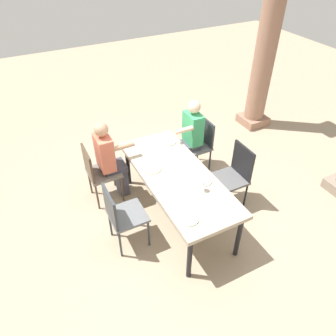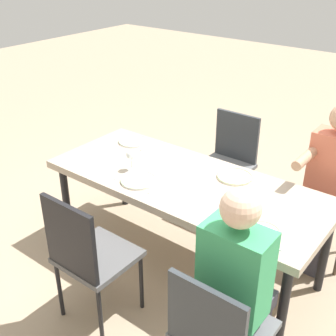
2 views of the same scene
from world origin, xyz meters
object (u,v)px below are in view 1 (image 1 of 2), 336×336
object	(u,v)px
diner_man_white	(189,136)
wine_glass_2	(202,183)
plate_0	(169,142)
diner_woman_green	(110,159)
plate_1	(152,168)
chair_west_north	(199,142)
plate_2	(202,180)
chair_mid_south	(121,214)
stone_column_near	(266,50)
dining_table	(177,178)
plate_3	(188,218)
chair_west_south	(98,170)
chair_mid_north	(234,173)

from	to	relation	value
diner_man_white	wine_glass_2	size ratio (longest dim) A/B	7.91
plate_0	diner_woman_green	bearing A→B (deg)	-94.82
plate_0	plate_1	size ratio (longest dim) A/B	0.84
chair_west_north	plate_2	size ratio (longest dim) A/B	3.43
chair_mid_south	plate_0	xyz separation A→B (m)	(-0.86, 1.10, 0.21)
stone_column_near	wine_glass_2	bearing A→B (deg)	-51.84
dining_table	plate_3	world-z (taller)	plate_3
stone_column_near	plate_2	xyz separation A→B (m)	(1.80, -2.39, -0.75)
chair_west_south	chair_mid_south	bearing A→B (deg)	-0.03
chair_west_north	plate_1	world-z (taller)	chair_west_north
chair_west_north	wine_glass_2	xyz separation A→B (m)	(1.21, -0.71, 0.34)
chair_mid_south	plate_3	distance (m)	0.87
chair_west_south	diner_woman_green	bearing A→B (deg)	89.12
plate_2	diner_woman_green	bearing A→B (deg)	-140.25
chair_mid_north	plate_2	distance (m)	0.66
plate_1	wine_glass_2	distance (m)	0.77
chair_west_north	diner_man_white	distance (m)	0.26
chair_west_south	diner_woman_green	world-z (taller)	diner_woman_green
diner_woman_green	wine_glass_2	bearing A→B (deg)	32.64
plate_0	chair_west_north	bearing A→B (deg)	97.59
plate_1	chair_mid_north	bearing A→B (deg)	69.99
stone_column_near	plate_0	xyz separation A→B (m)	(0.83, -2.37, -0.75)
chair_west_south	stone_column_near	size ratio (longest dim) A/B	0.30
diner_woman_green	wine_glass_2	xyz separation A→B (m)	(1.21, 0.77, 0.18)
dining_table	plate_3	bearing A→B (deg)	-19.07
chair_mid_south	plate_1	distance (m)	0.75
dining_table	plate_1	world-z (taller)	plate_1
plate_0	chair_west_south	bearing A→B (deg)	-94.10
stone_column_near	plate_0	world-z (taller)	stone_column_near
stone_column_near	plate_1	distance (m)	3.23
chair_west_south	diner_man_white	xyz separation A→B (m)	(0.00, 1.49, 0.14)
chair_west_south	wine_glass_2	xyz separation A→B (m)	(1.21, 0.97, 0.32)
chair_west_south	plate_2	size ratio (longest dim) A/B	3.57
stone_column_near	plate_2	distance (m)	3.09
diner_man_white	diner_woman_green	bearing A→B (deg)	-90.00
chair_west_north	diner_woman_green	size ratio (longest dim) A/B	0.70
plate_3	diner_man_white	bearing A→B (deg)	149.68
chair_mid_south	diner_man_white	bearing A→B (deg)	122.15
plate_1	chair_mid_south	bearing A→B (deg)	-56.93
chair_mid_south	wine_glass_2	bearing A→B (deg)	74.44
chair_mid_south	plate_1	xyz separation A→B (m)	(-0.40, 0.61, 0.21)
diner_woman_green	diner_man_white	size ratio (longest dim) A/B	1.00
plate_0	plate_2	distance (m)	0.97
diner_woman_green	chair_west_north	bearing A→B (deg)	90.12
chair_west_north	wine_glass_2	size ratio (longest dim) A/B	5.50
diner_man_white	plate_0	bearing A→B (deg)	-79.09
plate_0	plate_3	bearing A→B (deg)	-19.12
chair_west_south	chair_mid_north	distance (m)	1.93
plate_2	plate_3	distance (m)	0.68
plate_3	stone_column_near	bearing A→B (deg)	128.51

